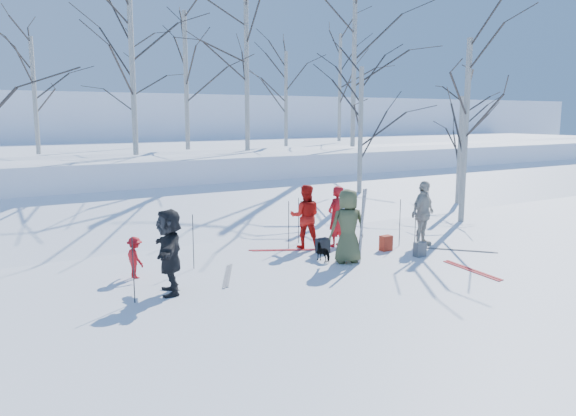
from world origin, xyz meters
TOP-DOWN VIEW (x-y plane):
  - ground at (0.00, 0.00)m, footprint 120.00×120.00m
  - snow_ramp at (0.00, 7.00)m, footprint 70.00×9.49m
  - snow_plateau at (0.00, 17.00)m, footprint 70.00×18.00m
  - far_hill at (0.00, 38.00)m, footprint 90.00×30.00m
  - skier_olive_center at (0.97, 0.21)m, footprint 1.05×0.85m
  - skier_red_north at (1.79, 1.81)m, footprint 0.73×0.60m
  - skier_redor_behind at (0.96, 2.13)m, footprint 1.09×1.03m
  - skier_red_seated at (-4.00, 1.67)m, footprint 0.46×0.67m
  - skier_cream_east at (3.91, 0.56)m, footprint 1.17×0.74m
  - skier_grey_west at (-3.70, 0.17)m, footprint 1.00×1.75m
  - dog at (0.55, 0.65)m, footprint 0.32×0.58m
  - upright_ski_left at (1.19, -0.07)m, footprint 0.08×0.16m
  - upright_ski_right at (1.26, 0.02)m, footprint 0.14×0.23m
  - ski_pair_a at (4.37, -0.40)m, footprint 2.08×2.10m
  - ski_pair_b at (0.29, 2.14)m, footprint 1.77×2.07m
  - ski_pair_c at (-2.14, 0.70)m, footprint 1.80×2.07m
  - ski_pair_d at (3.06, -1.95)m, footprint 0.71×1.95m
  - ski_pole_a at (3.28, 0.21)m, footprint 0.02×0.02m
  - ski_pole_b at (-2.57, 1.69)m, footprint 0.02×0.02m
  - ski_pole_c at (0.50, 2.27)m, footprint 0.02×0.02m
  - ski_pole_d at (3.35, 0.89)m, footprint 0.02×0.02m
  - ski_pole_e at (1.09, 2.68)m, footprint 0.02×0.02m
  - ski_pole_f at (-4.52, -0.03)m, footprint 0.02×0.02m
  - backpack_red at (2.65, 0.66)m, footprint 0.32×0.22m
  - backpack_grey at (2.97, -0.30)m, footprint 0.30×0.20m
  - backpack_dark at (1.01, 1.35)m, footprint 0.34×0.24m
  - birch_plateau_a at (1.64, 12.52)m, footprint 4.68×4.68m
  - birch_plateau_b at (9.23, 10.60)m, footprint 6.21×6.21m
  - birch_plateau_c at (-1.32, 10.28)m, footprint 4.97×4.97m
  - birch_plateau_e at (6.63, 12.46)m, footprint 3.71×3.71m
  - birch_plateau_f at (-4.37, 12.74)m, footprint 3.67×3.67m
  - birch_plateau_g at (3.50, 10.45)m, footprint 4.89×4.89m
  - birch_plateau_h at (0.41, 16.24)m, footprint 3.95×3.95m
  - birch_plateau_j at (12.05, 15.45)m, footprint 4.79×4.79m
  - birch_edge_b at (7.76, 2.54)m, footprint 4.96×4.96m
  - birch_edge_c at (10.00, 4.72)m, footprint 3.70×3.70m
  - birch_edge_e at (6.29, 6.38)m, footprint 4.45×4.45m

SIDE VIEW (x-z plane):
  - ground at x=0.00m, z-range 0.00..0.00m
  - ski_pair_a at x=4.37m, z-range 0.00..0.02m
  - ski_pair_b at x=0.29m, z-range 0.00..0.02m
  - ski_pair_c at x=-2.14m, z-range 0.00..0.02m
  - ski_pair_d at x=3.06m, z-range 0.00..0.02m
  - snow_ramp at x=0.00m, z-range -1.91..2.21m
  - backpack_grey at x=2.97m, z-range 0.00..0.38m
  - backpack_dark at x=1.01m, z-range 0.00..0.40m
  - backpack_red at x=2.65m, z-range 0.00..0.42m
  - dog at x=0.55m, z-range 0.00..0.46m
  - skier_red_seated at x=-4.00m, z-range 0.00..0.96m
  - ski_pole_a at x=3.28m, z-range 0.00..1.34m
  - ski_pole_b at x=-2.57m, z-range 0.00..1.34m
  - ski_pole_c at x=0.50m, z-range 0.00..1.34m
  - ski_pole_d at x=3.35m, z-range 0.00..1.34m
  - ski_pole_e at x=1.09m, z-range 0.00..1.34m
  - ski_pole_f at x=-4.52m, z-range 0.00..1.34m
  - skier_red_north at x=1.79m, z-range 0.00..1.72m
  - skier_redor_behind at x=0.96m, z-range 0.00..1.78m
  - skier_grey_west at x=-3.70m, z-range 0.00..1.79m
  - skier_cream_east at x=3.91m, z-range 0.00..1.86m
  - skier_olive_center at x=0.97m, z-range 0.00..1.87m
  - upright_ski_left at x=1.19m, z-range 0.00..1.90m
  - upright_ski_right at x=1.26m, z-range 0.00..1.90m
  - snow_plateau at x=0.00m, z-range -0.10..2.10m
  - far_hill at x=0.00m, z-range -1.00..5.00m
  - birch_edge_c at x=10.00m, z-range 0.00..4.42m
  - birch_edge_e at x=6.29m, z-range 0.00..5.50m
  - birch_edge_b at x=7.76m, z-range 0.00..6.23m
  - birch_plateau_f at x=-4.37m, z-range 2.20..6.59m
  - birch_plateau_e at x=6.63m, z-range 2.20..6.65m
  - birch_plateau_h at x=0.41m, z-range 2.20..6.98m
  - birch_plateau_a at x=1.64m, z-range 2.20..8.03m
  - birch_plateau_j at x=12.05m, z-range 2.20..8.19m
  - birch_plateau_g at x=3.50m, z-range 2.20..8.32m
  - birch_plateau_c at x=-1.32m, z-range 2.20..8.44m
  - birch_plateau_b at x=9.23m, z-range 2.20..10.21m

